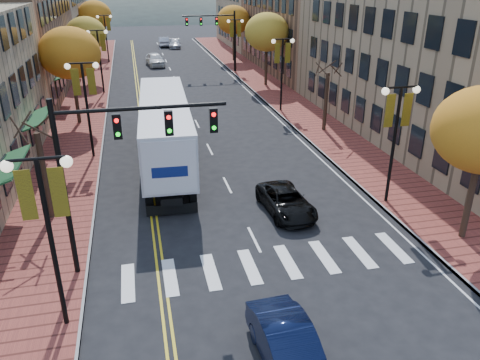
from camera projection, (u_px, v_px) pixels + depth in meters
ground at (281, 295)px, 17.18m from camera, size 200.00×200.00×0.00m
sidewalk_left at (87, 98)px, 44.31m from camera, size 4.00×85.00×0.15m
sidewalk_right at (270, 88)px, 47.98m from camera, size 4.00×85.00×0.15m
building_left_far at (38, 21)px, 66.21m from camera, size 12.00×26.00×9.50m
building_right_near at (472, 26)px, 32.21m from camera, size 15.00×28.00×15.00m
building_right_mid at (324, 27)px, 56.41m from camera, size 15.00×24.00×10.00m
building_right_far at (272, 10)px, 75.83m from camera, size 15.00×20.00×11.00m
tree_left_a at (45, 176)px, 21.57m from camera, size 0.28×0.28×4.20m
tree_left_b at (70, 53)px, 34.56m from camera, size 4.48×4.48×7.21m
tree_left_c at (86, 34)px, 48.99m from camera, size 4.16×4.16×6.69m
tree_left_d at (95, 15)px, 64.82m from camera, size 4.61×4.61×7.42m
tree_right_b at (326, 102)px, 34.17m from camera, size 0.28×0.28×4.20m
tree_right_c at (267, 32)px, 47.15m from camera, size 4.48×4.48×7.21m
tree_right_d at (233, 20)px, 61.49m from camera, size 4.35×4.35×7.00m
lamp_left_a at (46, 212)px, 13.92m from camera, size 1.96×0.36×6.05m
lamp_left_b at (85, 92)px, 28.19m from camera, size 1.96×0.36×6.05m
lamp_left_c at (99, 49)px, 44.25m from camera, size 1.96×0.36×6.05m
lamp_left_d at (105, 29)px, 60.30m from camera, size 1.96×0.36×6.05m
lamp_right_a at (397, 123)px, 22.34m from camera, size 1.96×0.36×6.05m
lamp_right_b at (282, 61)px, 38.39m from camera, size 1.96×0.36×6.05m
lamp_right_c at (235, 35)px, 54.45m from camera, size 1.96×0.36×6.05m
traffic_mast_near at (115, 153)px, 16.75m from camera, size 6.10×0.35×7.00m
traffic_mast_far at (218, 30)px, 53.78m from camera, size 6.10×0.34×7.00m
semi_truck at (164, 123)px, 28.77m from camera, size 3.41×16.65×4.14m
navy_sedan at (289, 350)px, 13.71m from camera, size 1.71×4.36×1.41m
black_suv at (286, 201)px, 22.89m from camera, size 2.24×4.41×1.19m
car_far_white at (155, 59)px, 59.71m from camera, size 2.50×5.01×1.64m
car_far_silver at (175, 44)px, 74.47m from camera, size 2.20×4.63×1.30m
car_far_oncoming at (164, 42)px, 76.06m from camera, size 1.75×4.57×1.49m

